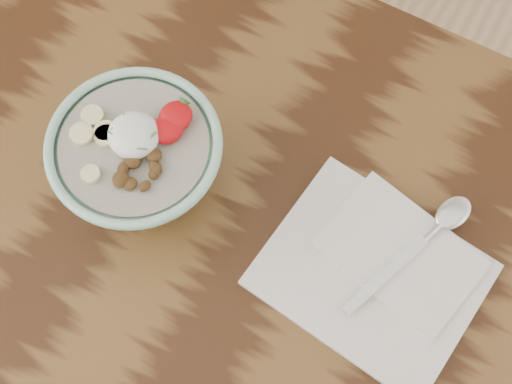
# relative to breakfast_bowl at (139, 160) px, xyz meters

# --- Properties ---
(table) EXTENTS (1.60, 0.90, 0.75)m
(table) POSITION_rel_breakfast_bowl_xyz_m (0.16, -0.08, -0.16)
(table) COLOR #361C0D
(table) RESTS_ON ground
(breakfast_bowl) EXTENTS (0.19, 0.19, 0.13)m
(breakfast_bowl) POSITION_rel_breakfast_bowl_xyz_m (0.00, 0.00, 0.00)
(breakfast_bowl) COLOR #9CD2B5
(breakfast_bowl) RESTS_ON table
(napkin) EXTENTS (0.26, 0.22, 0.01)m
(napkin) POSITION_rel_breakfast_bowl_xyz_m (0.29, 0.03, -0.06)
(napkin) COLOR white
(napkin) RESTS_ON table
(spoon) EXTENTS (0.09, 0.19, 0.01)m
(spoon) POSITION_rel_breakfast_bowl_xyz_m (0.33, 0.11, -0.05)
(spoon) COLOR silver
(spoon) RESTS_ON napkin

